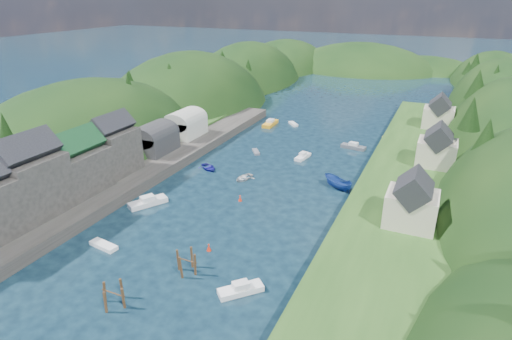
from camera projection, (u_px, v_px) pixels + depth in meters
The scene contains 16 objects.
ground at pixel (296, 152), 96.68m from camera, with size 600.00×600.00×0.00m, color black.
hillside_left at pixel (189, 131), 137.89m from camera, with size 44.00×245.56×52.00m.
hillside_right at pixel (505, 175), 103.47m from camera, with size 36.00×245.56×48.00m.
far_hills at pixel (384, 92), 204.64m from camera, with size 103.00×68.00×44.00m.
hill_trees at pixel (320, 91), 104.31m from camera, with size 92.55×147.91×12.45m.
quay_left at pixel (122, 179), 80.19m from camera, with size 12.00×110.00×2.00m, color #2D2B28.
terrace_left_grass at pixel (93, 172), 82.76m from camera, with size 12.00×110.00×2.50m, color #234719.
quayside_buildings at pixel (49, 174), 67.16m from camera, with size 8.00×35.84×12.90m.
boat_sheds at pixel (170, 129), 95.28m from camera, with size 7.00×21.00×7.50m.
terrace_right at pixel (407, 183), 78.32m from camera, with size 16.00×120.00×2.40m, color #234719.
right_bank_cottages at pixel (431, 147), 82.39m from camera, with size 9.00×59.24×8.41m.
piling_cluster_near at pixel (114, 297), 49.25m from camera, with size 3.32×3.08×3.27m.
piling_cluster_far at pixel (187, 264), 54.86m from camera, with size 3.05×2.86×3.68m.
channel_buoy_near at pixel (209, 248), 59.78m from camera, with size 0.70×0.70×1.10m.
channel_buoy_far at pixel (240, 198), 73.99m from camera, with size 0.70×0.70×1.10m.
moored_boats at pixel (261, 183), 79.70m from camera, with size 34.88×89.61×2.37m.
Camera 1 is at (29.11, -36.43, 33.59)m, focal length 30.00 mm.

